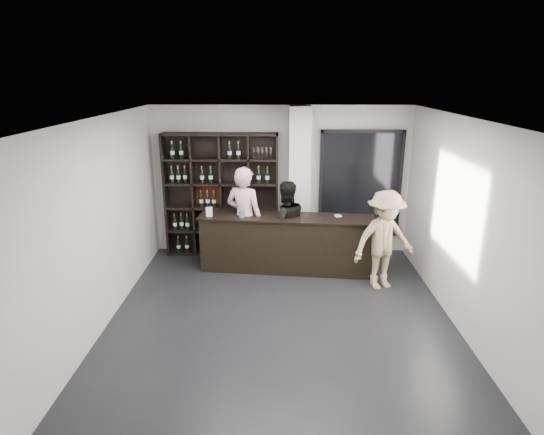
{
  "coord_description": "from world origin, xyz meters",
  "views": [
    {
      "loc": [
        -0.04,
        -5.96,
        3.43
      ],
      "look_at": [
        -0.15,
        1.1,
        1.21
      ],
      "focal_mm": 30.0,
      "sensor_mm": 36.0,
      "label": 1
    }
  ],
  "objects_px": {
    "customer": "(384,240)",
    "wine_shelf": "(222,195)",
    "taster_black": "(285,225)",
    "taster_pink": "(244,219)",
    "tasting_counter": "(286,243)"
  },
  "relations": [
    {
      "from": "customer",
      "to": "taster_black",
      "type": "bearing_deg",
      "value": 134.44
    },
    {
      "from": "taster_pink",
      "to": "wine_shelf",
      "type": "bearing_deg",
      "value": -31.93
    },
    {
      "from": "wine_shelf",
      "to": "taster_black",
      "type": "bearing_deg",
      "value": -30.11
    },
    {
      "from": "wine_shelf",
      "to": "tasting_counter",
      "type": "xyz_separation_m",
      "value": [
        1.25,
        -0.82,
        -0.68
      ]
    },
    {
      "from": "wine_shelf",
      "to": "taster_pink",
      "type": "bearing_deg",
      "value": -55.31
    },
    {
      "from": "wine_shelf",
      "to": "customer",
      "type": "relative_size",
      "value": 1.43
    },
    {
      "from": "wine_shelf",
      "to": "customer",
      "type": "height_order",
      "value": "wine_shelf"
    },
    {
      "from": "taster_pink",
      "to": "customer",
      "type": "relative_size",
      "value": 1.13
    },
    {
      "from": "tasting_counter",
      "to": "customer",
      "type": "xyz_separation_m",
      "value": [
        1.6,
        -0.7,
        0.32
      ]
    },
    {
      "from": "wine_shelf",
      "to": "taster_pink",
      "type": "relative_size",
      "value": 1.26
    },
    {
      "from": "taster_black",
      "to": "customer",
      "type": "height_order",
      "value": "customer"
    },
    {
      "from": "customer",
      "to": "wine_shelf",
      "type": "bearing_deg",
      "value": 132.79
    },
    {
      "from": "taster_pink",
      "to": "taster_black",
      "type": "distance_m",
      "value": 0.75
    },
    {
      "from": "taster_pink",
      "to": "taster_black",
      "type": "relative_size",
      "value": 1.16
    },
    {
      "from": "wine_shelf",
      "to": "customer",
      "type": "xyz_separation_m",
      "value": [
        2.85,
        -1.52,
        -0.36
      ]
    }
  ]
}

